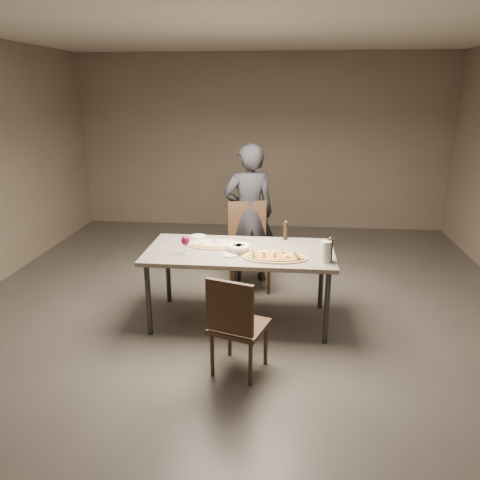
# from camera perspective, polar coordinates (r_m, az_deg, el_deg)

# --- Properties ---
(room) EXTENTS (7.00, 7.00, 7.00)m
(room) POSITION_cam_1_polar(r_m,az_deg,el_deg) (4.33, -0.00, 6.94)
(room) COLOR #544E48
(room) RESTS_ON ground
(dining_table) EXTENTS (1.80, 0.90, 0.75)m
(dining_table) POSITION_cam_1_polar(r_m,az_deg,el_deg) (4.52, -0.00, -1.90)
(dining_table) COLOR gray
(dining_table) RESTS_ON ground
(zucchini_pizza) EXTENTS (0.61, 0.34, 0.05)m
(zucchini_pizza) POSITION_cam_1_polar(r_m,az_deg,el_deg) (4.29, 4.26, -1.99)
(zucchini_pizza) COLOR tan
(zucchini_pizza) RESTS_ON dining_table
(ham_pizza) EXTENTS (0.56, 0.31, 0.04)m
(ham_pizza) POSITION_cam_1_polar(r_m,az_deg,el_deg) (4.63, -3.00, -0.51)
(ham_pizza) COLOR tan
(ham_pizza) RESTS_ON dining_table
(bread_basket) EXTENTS (0.22, 0.22, 0.08)m
(bread_basket) POSITION_cam_1_polar(r_m,az_deg,el_deg) (4.42, -0.15, -0.93)
(bread_basket) COLOR beige
(bread_basket) RESTS_ON dining_table
(oil_dish) EXTENTS (0.14, 0.14, 0.02)m
(oil_dish) POSITION_cam_1_polar(r_m,az_deg,el_deg) (4.34, -1.20, -1.82)
(oil_dish) COLOR white
(oil_dish) RESTS_ON dining_table
(pepper_mill_left) EXTENTS (0.06, 0.06, 0.23)m
(pepper_mill_left) POSITION_cam_1_polar(r_m,az_deg,el_deg) (4.26, 10.88, -1.15)
(pepper_mill_left) COLOR black
(pepper_mill_left) RESTS_ON dining_table
(pepper_mill_right) EXTENTS (0.05, 0.05, 0.20)m
(pepper_mill_right) POSITION_cam_1_polar(r_m,az_deg,el_deg) (4.82, 5.58, 1.16)
(pepper_mill_right) COLOR black
(pepper_mill_right) RESTS_ON dining_table
(carafe) EXTENTS (0.10, 0.10, 0.20)m
(carafe) POSITION_cam_1_polar(r_m,az_deg,el_deg) (4.22, 10.42, -1.43)
(carafe) COLOR silver
(carafe) RESTS_ON dining_table
(wine_glass) EXTENTS (0.08, 0.08, 0.18)m
(wine_glass) POSITION_cam_1_polar(r_m,az_deg,el_deg) (4.39, -6.69, -0.15)
(wine_glass) COLOR silver
(wine_glass) RESTS_ON dining_table
(side_plate) EXTENTS (0.16, 0.16, 0.01)m
(side_plate) POSITION_cam_1_polar(r_m,az_deg,el_deg) (4.93, -5.10, 0.46)
(side_plate) COLOR white
(side_plate) RESTS_ON dining_table
(chair_near) EXTENTS (0.51, 0.51, 0.86)m
(chair_near) POSITION_cam_1_polar(r_m,az_deg,el_deg) (3.73, -0.58, -9.89)
(chair_near) COLOR #3D2919
(chair_near) RESTS_ON ground
(chair_far) EXTENTS (0.57, 0.57, 0.99)m
(chair_far) POSITION_cam_1_polar(r_m,az_deg,el_deg) (5.41, 1.03, -0.06)
(chair_far) COLOR #3D2919
(chair_far) RESTS_ON ground
(diner) EXTENTS (0.69, 0.55, 1.65)m
(diner) POSITION_cam_1_polar(r_m,az_deg,el_deg) (5.52, 1.09, 3.19)
(diner) COLOR black
(diner) RESTS_ON ground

